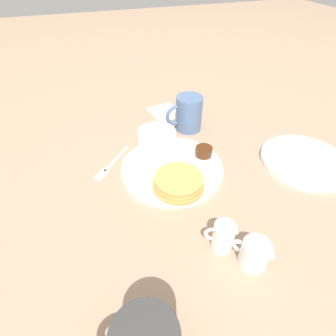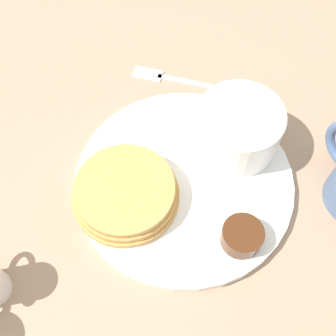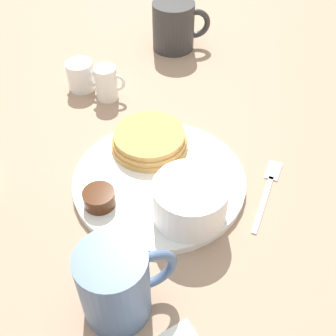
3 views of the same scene
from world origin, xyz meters
name	(u,v)px [view 1 (image 1 of 3)]	position (x,y,z in m)	size (l,w,h in m)	color
ground_plane	(172,170)	(0.00, 0.00, 0.00)	(4.00, 4.00, 0.00)	#9E7F66
plate	(172,168)	(0.00, 0.00, 0.01)	(0.26, 0.26, 0.01)	white
pancake_stack	(179,182)	(0.07, -0.01, 0.03)	(0.12, 0.12, 0.03)	tan
bowl	(157,140)	(-0.08, -0.01, 0.04)	(0.10, 0.10, 0.06)	white
syrup_cup	(204,151)	(-0.02, 0.09, 0.02)	(0.04, 0.04, 0.02)	#47230F
butter_ramekin	(159,140)	(-0.10, 0.00, 0.03)	(0.04, 0.04, 0.04)	white
coffee_mug	(188,113)	(-0.17, 0.11, 0.05)	(0.08, 0.11, 0.10)	slate
creamer_pitcher_near	(223,236)	(0.24, 0.02, 0.03)	(0.04, 0.06, 0.06)	white
creamer_pitcher_far	(254,254)	(0.28, 0.05, 0.03)	(0.06, 0.05, 0.06)	white
fork	(109,166)	(-0.06, -0.15, 0.00)	(0.12, 0.11, 0.00)	silver
napkin	(166,113)	(-0.28, 0.08, 0.00)	(0.13, 0.11, 0.00)	white
far_plate	(304,161)	(0.08, 0.34, 0.01)	(0.22, 0.22, 0.01)	white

